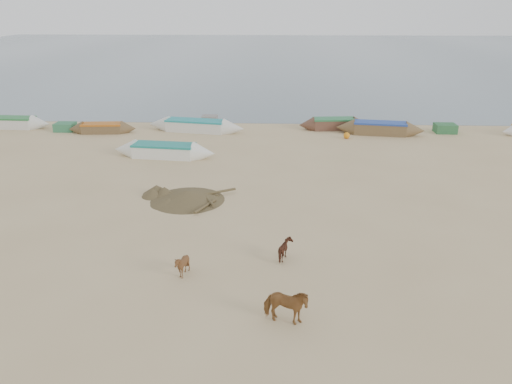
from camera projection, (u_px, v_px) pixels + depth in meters
ground at (251, 254)px, 18.87m from camera, size 140.00×140.00×0.00m
sea at (274, 53)px, 95.51m from camera, size 160.00×160.00×0.00m
cow_adult at (286, 306)px, 14.58m from camera, size 1.50×0.93×1.18m
calf_front at (182, 265)px, 17.18m from camera, size 1.04×1.01×0.87m
calf_right at (286, 250)px, 18.33m from camera, size 0.78×0.87×0.78m
near_canoe at (164, 151)px, 30.67m from camera, size 6.52×2.06×0.84m
debris_pile at (187, 195)px, 23.98m from camera, size 4.35×4.35×0.47m
waterline_canoes at (256, 125)px, 37.11m from camera, size 58.35×4.05×0.91m
beach_clutter at (317, 126)px, 37.43m from camera, size 43.37×5.35×0.64m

